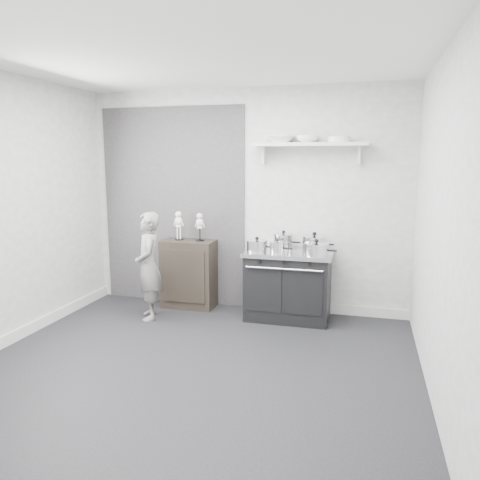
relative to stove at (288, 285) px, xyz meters
name	(u,v)px	position (x,y,z in m)	size (l,w,h in m)	color
ground	(195,364)	(-0.61, -1.48, -0.41)	(4.00, 4.00, 0.00)	black
room_shell	(189,183)	(-0.70, -1.33, 1.23)	(4.02, 3.62, 2.71)	#9F9F9C
wall_shelf	(310,145)	(0.19, 0.20, 1.60)	(1.30, 0.26, 0.24)	silver
stove	(288,285)	(0.00, 0.00, 0.00)	(1.01, 0.63, 0.81)	black
side_cabinet	(189,273)	(-1.28, 0.13, 0.02)	(0.66, 0.38, 0.85)	black
child	(149,266)	(-1.57, -0.42, 0.22)	(0.46, 0.30, 1.26)	slate
pot_front_left	(257,246)	(-0.35, -0.11, 0.47)	(0.33, 0.24, 0.17)	silver
pot_back_left	(283,241)	(-0.09, 0.14, 0.49)	(0.32, 0.24, 0.22)	silver
pot_back_right	(314,243)	(0.28, 0.12, 0.49)	(0.37, 0.28, 0.22)	silver
pot_front_right	(316,249)	(0.33, -0.15, 0.47)	(0.36, 0.27, 0.18)	silver
pot_front_center	(277,247)	(-0.11, -0.13, 0.46)	(0.26, 0.17, 0.16)	silver
skeleton_full	(179,223)	(-1.41, 0.13, 0.65)	(0.12, 0.07, 0.41)	silver
skeleton_torso	(200,225)	(-1.13, 0.13, 0.65)	(0.11, 0.07, 0.40)	silver
bowl_large	(281,139)	(-0.15, 0.19, 1.67)	(0.32, 0.32, 0.08)	white
bowl_small	(307,139)	(0.16, 0.19, 1.67)	(0.25, 0.25, 0.08)	white
plate_stack	(339,140)	(0.51, 0.19, 1.66)	(0.25, 0.25, 0.06)	white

